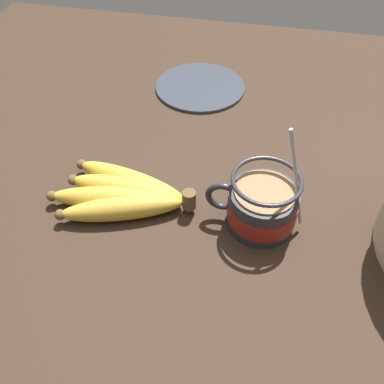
{
  "coord_description": "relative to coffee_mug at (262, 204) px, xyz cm",
  "views": [
    {
      "loc": [
        -7.55,
        41.06,
        51.09
      ],
      "look_at": [
        1.15,
        -0.4,
        7.21
      ],
      "focal_mm": 40.0,
      "sensor_mm": 36.0,
      "label": 1
    }
  ],
  "objects": [
    {
      "name": "small_plate",
      "position": [
        15.22,
        -32.78,
        -3.27
      ],
      "size": [
        18.05,
        18.05,
        0.6
      ],
      "color": "#333842",
      "rests_on": "table"
    },
    {
      "name": "banana_bunch",
      "position": [
        20.26,
        0.55,
        -1.77
      ],
      "size": [
        22.05,
        14.0,
        4.09
      ],
      "color": "brown",
      "rests_on": "table"
    },
    {
      "name": "coffee_mug",
      "position": [
        0.0,
        0.0,
        0.0
      ],
      "size": [
        13.96,
        9.79,
        17.33
      ],
      "color": "#28282D",
      "rests_on": "table"
    },
    {
      "name": "table",
      "position": [
        8.86,
        0.39,
        -5.24
      ],
      "size": [
        128.98,
        128.98,
        3.34
      ],
      "color": "#332319",
      "rests_on": "ground"
    }
  ]
}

